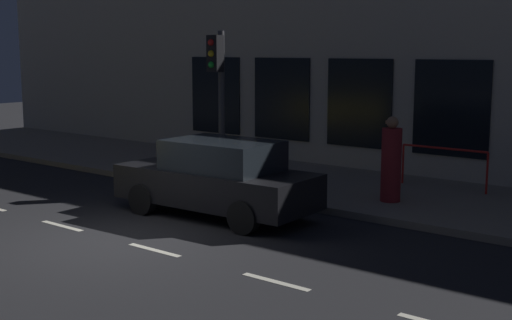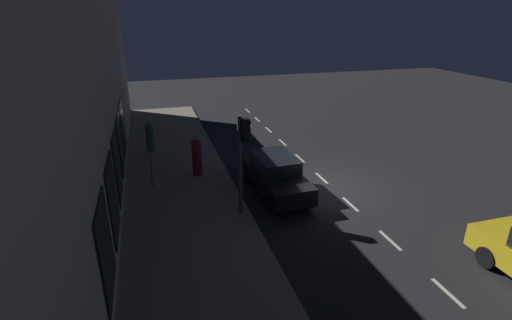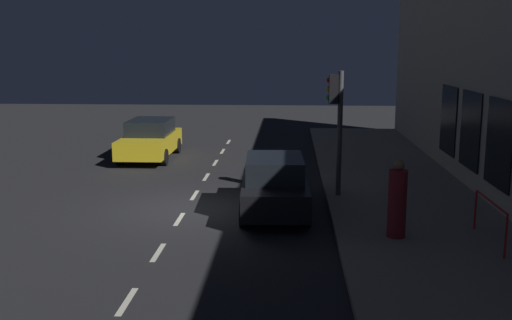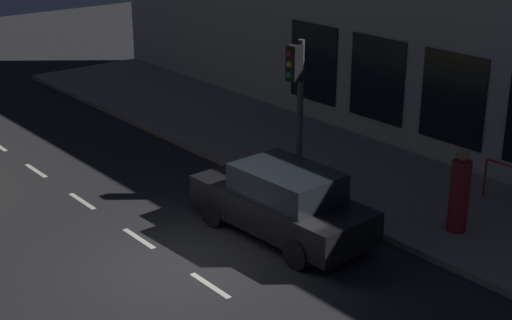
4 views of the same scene
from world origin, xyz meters
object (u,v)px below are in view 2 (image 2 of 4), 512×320
Objects in this scene: traffic_light at (243,149)px; parked_car_0 at (275,175)px; pedestrian_1 at (197,157)px; pedestrian_0 at (150,137)px.

parked_car_0 is at bearing -138.86° from traffic_light.
pedestrian_1 is (1.13, -3.92, -1.63)m from traffic_light.
pedestrian_1 is at bearing -53.19° from pedestrian_0.
pedestrian_0 reaches higher than parked_car_0.
pedestrian_1 is at bearing -42.02° from parked_car_0.
parked_car_0 is 7.83m from pedestrian_0.
traffic_light reaches higher than pedestrian_1.
traffic_light is 2.20× the size of pedestrian_0.
traffic_light is 0.85× the size of parked_car_0.
pedestrian_0 is (4.82, -6.16, 0.12)m from parked_car_0.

